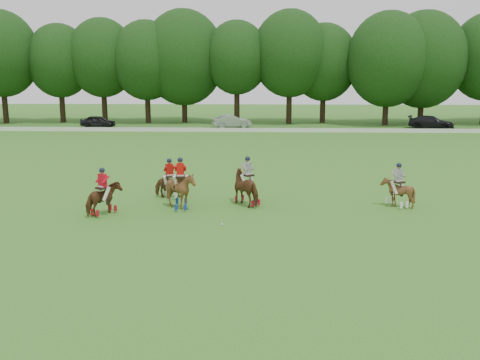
{
  "coord_description": "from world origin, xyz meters",
  "views": [
    {
      "loc": [
        3.21,
        -20.69,
        6.42
      ],
      "look_at": [
        2.18,
        4.2,
        1.4
      ],
      "focal_mm": 40.0,
      "sensor_mm": 36.0,
      "label": 1
    }
  ],
  "objects_px": {
    "polo_red_c": "(181,190)",
    "polo_stripe_a": "(247,187)",
    "polo_red_a": "(103,198)",
    "polo_red_b": "(170,184)",
    "polo_stripe_b": "(397,192)",
    "car_mid": "(232,121)",
    "car_left": "(98,121)",
    "car_right": "(431,122)",
    "polo_ball": "(222,224)"
  },
  "relations": [
    {
      "from": "polo_red_b",
      "to": "polo_red_c",
      "type": "height_order",
      "value": "polo_red_c"
    },
    {
      "from": "car_mid",
      "to": "car_left",
      "type": "bearing_deg",
      "value": 73.82
    },
    {
      "from": "polo_stripe_a",
      "to": "polo_ball",
      "type": "relative_size",
      "value": 26.87
    },
    {
      "from": "polo_ball",
      "to": "polo_stripe_a",
      "type": "bearing_deg",
      "value": 75.15
    },
    {
      "from": "car_mid",
      "to": "car_right",
      "type": "xyz_separation_m",
      "value": [
        23.29,
        0.0,
        0.0
      ]
    },
    {
      "from": "car_right",
      "to": "polo_red_c",
      "type": "height_order",
      "value": "polo_red_c"
    },
    {
      "from": "polo_stripe_a",
      "to": "polo_red_b",
      "type": "bearing_deg",
      "value": 162.96
    },
    {
      "from": "car_left",
      "to": "polo_red_a",
      "type": "distance_m",
      "value": 41.61
    },
    {
      "from": "car_left",
      "to": "car_right",
      "type": "bearing_deg",
      "value": -84.14
    },
    {
      "from": "polo_stripe_a",
      "to": "polo_ball",
      "type": "xyz_separation_m",
      "value": [
        -0.98,
        -3.69,
        -0.84
      ]
    },
    {
      "from": "polo_red_c",
      "to": "polo_ball",
      "type": "distance_m",
      "value": 3.67
    },
    {
      "from": "polo_red_c",
      "to": "car_left",
      "type": "bearing_deg",
      "value": 112.33
    },
    {
      "from": "polo_red_c",
      "to": "polo_stripe_a",
      "type": "bearing_deg",
      "value": 15.45
    },
    {
      "from": "polo_stripe_b",
      "to": "car_mid",
      "type": "bearing_deg",
      "value": 105.14
    },
    {
      "from": "car_right",
      "to": "polo_stripe_b",
      "type": "xyz_separation_m",
      "value": [
        -13.11,
        -37.66,
        0.02
      ]
    },
    {
      "from": "polo_stripe_a",
      "to": "polo_stripe_b",
      "type": "height_order",
      "value": "polo_stripe_a"
    },
    {
      "from": "car_left",
      "to": "polo_stripe_b",
      "type": "relative_size",
      "value": 1.89
    },
    {
      "from": "polo_red_b",
      "to": "polo_stripe_a",
      "type": "bearing_deg",
      "value": -17.04
    },
    {
      "from": "car_right",
      "to": "polo_red_c",
      "type": "bearing_deg",
      "value": 169.54
    },
    {
      "from": "polo_red_b",
      "to": "polo_red_a",
      "type": "bearing_deg",
      "value": -125.68
    },
    {
      "from": "car_mid",
      "to": "polo_stripe_b",
      "type": "bearing_deg",
      "value": 178.95
    },
    {
      "from": "polo_red_b",
      "to": "polo_ball",
      "type": "relative_size",
      "value": 23.23
    },
    {
      "from": "car_mid",
      "to": "polo_red_c",
      "type": "bearing_deg",
      "value": 163.43
    },
    {
      "from": "car_mid",
      "to": "polo_stripe_a",
      "type": "xyz_separation_m",
      "value": [
        2.91,
        -37.53,
        0.15
      ]
    },
    {
      "from": "polo_red_c",
      "to": "polo_red_a",
      "type": "bearing_deg",
      "value": -158.63
    },
    {
      "from": "car_left",
      "to": "polo_red_a",
      "type": "height_order",
      "value": "polo_red_a"
    },
    {
      "from": "car_right",
      "to": "polo_ball",
      "type": "xyz_separation_m",
      "value": [
        -21.36,
        -41.22,
        -0.7
      ]
    },
    {
      "from": "car_left",
      "to": "car_right",
      "type": "height_order",
      "value": "car_right"
    },
    {
      "from": "car_left",
      "to": "polo_stripe_b",
      "type": "bearing_deg",
      "value": -139.29
    },
    {
      "from": "polo_red_b",
      "to": "polo_stripe_b",
      "type": "bearing_deg",
      "value": -6.95
    },
    {
      "from": "polo_red_a",
      "to": "polo_red_c",
      "type": "bearing_deg",
      "value": 21.37
    },
    {
      "from": "car_right",
      "to": "polo_stripe_a",
      "type": "xyz_separation_m",
      "value": [
        -20.39,
        -37.53,
        0.15
      ]
    },
    {
      "from": "car_left",
      "to": "polo_ball",
      "type": "bearing_deg",
      "value": -150.59
    },
    {
      "from": "polo_stripe_b",
      "to": "polo_red_a",
      "type": "bearing_deg",
      "value": -171.53
    },
    {
      "from": "car_left",
      "to": "polo_red_c",
      "type": "height_order",
      "value": "polo_red_c"
    },
    {
      "from": "polo_red_a",
      "to": "polo_stripe_a",
      "type": "xyz_separation_m",
      "value": [
        6.53,
        2.19,
        0.1
      ]
    },
    {
      "from": "polo_red_c",
      "to": "polo_stripe_a",
      "type": "distance_m",
      "value": 3.29
    },
    {
      "from": "car_left",
      "to": "polo_ball",
      "type": "relative_size",
      "value": 45.45
    },
    {
      "from": "car_right",
      "to": "polo_red_a",
      "type": "bearing_deg",
      "value": 166.94
    },
    {
      "from": "polo_red_b",
      "to": "polo_ball",
      "type": "bearing_deg",
      "value": -57.98
    },
    {
      "from": "polo_red_c",
      "to": "polo_ball",
      "type": "relative_size",
      "value": 27.61
    },
    {
      "from": "car_right",
      "to": "polo_red_c",
      "type": "xyz_separation_m",
      "value": [
        -23.55,
        -38.4,
        0.18
      ]
    },
    {
      "from": "car_mid",
      "to": "polo_red_a",
      "type": "distance_m",
      "value": 39.88
    },
    {
      "from": "car_left",
      "to": "polo_red_b",
      "type": "xyz_separation_m",
      "value": [
        14.87,
        -36.28,
        0.03
      ]
    },
    {
      "from": "car_right",
      "to": "polo_ball",
      "type": "distance_m",
      "value": 46.43
    },
    {
      "from": "polo_red_a",
      "to": "polo_ball",
      "type": "relative_size",
      "value": 24.4
    },
    {
      "from": "car_mid",
      "to": "polo_red_c",
      "type": "height_order",
      "value": "polo_red_c"
    },
    {
      "from": "car_mid",
      "to": "car_right",
      "type": "relative_size",
      "value": 0.88
    },
    {
      "from": "polo_red_a",
      "to": "polo_ball",
      "type": "height_order",
      "value": "polo_red_a"
    },
    {
      "from": "polo_red_b",
      "to": "car_right",
      "type": "bearing_deg",
      "value": 56.02
    }
  ]
}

